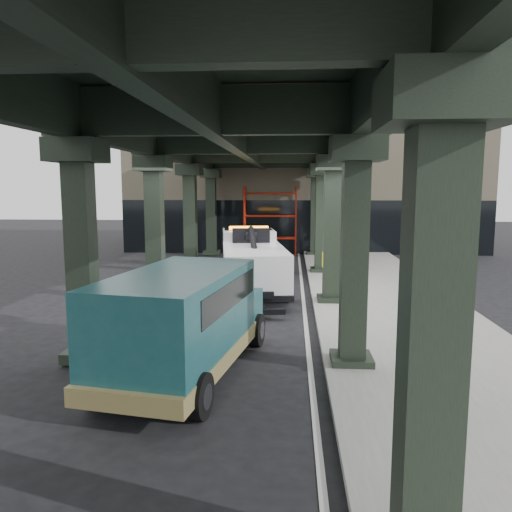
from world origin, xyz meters
The scene contains 8 objects.
ground centered at (0.00, 0.00, 0.00)m, with size 90.00×90.00×0.00m, color black.
sidewalk centered at (4.50, 2.00, 0.07)m, with size 5.00×40.00×0.15m, color gray.
lane_stripe centered at (1.70, 2.00, 0.01)m, with size 0.12×38.00×0.01m, color silver.
viaduct centered at (-0.40, 2.00, 5.46)m, with size 7.40×32.00×6.40m.
building centered at (2.00, 20.00, 4.00)m, with size 22.00×10.00×8.00m, color #C6B793.
scaffolding centered at (0.00, 14.64, 2.11)m, with size 3.08×0.88×4.00m.
tow_truck centered at (-0.27, 4.22, 1.21)m, with size 3.13×7.79×2.49m.
towed_van centered at (-0.96, -4.70, 1.22)m, with size 3.04×5.88×2.27m.
Camera 1 is at (1.26, -14.68, 3.97)m, focal length 35.00 mm.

